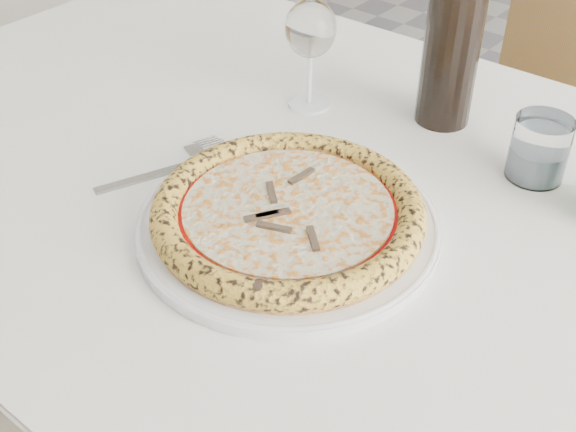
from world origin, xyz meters
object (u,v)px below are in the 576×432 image
at_px(plate, 288,224).
at_px(wine_bottle, 454,31).
at_px(dining_table, 337,241).
at_px(tumbler, 539,152).
at_px(pizza, 288,212).
at_px(wine_glass, 311,31).

height_order(plate, wine_bottle, wine_bottle).
bearing_deg(wine_bottle, dining_table, -91.75).
relative_size(tumbler, wine_bottle, 0.26).
bearing_deg(pizza, tumbler, 59.17).
height_order(pizza, wine_glass, wine_glass).
distance_m(dining_table, plate, 0.14).
distance_m(tumbler, wine_bottle, 0.20).
relative_size(wine_glass, tumbler, 1.98).
height_order(dining_table, plate, plate).
bearing_deg(dining_table, wine_bottle, 88.25).
xyz_separation_m(pizza, wine_glass, (-0.17, 0.25, 0.09)).
bearing_deg(plate, wine_bottle, 88.77).
distance_m(wine_glass, wine_bottle, 0.19).
bearing_deg(pizza, dining_table, 90.00).
bearing_deg(wine_bottle, plate, -91.23).
height_order(dining_table, pizza, pizza).
height_order(pizza, tumbler, tumbler).
height_order(dining_table, wine_bottle, wine_bottle).
relative_size(pizza, tumbler, 3.84).
bearing_deg(dining_table, plate, -90.00).
bearing_deg(tumbler, plate, -120.83).
bearing_deg(plate, dining_table, 90.00).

